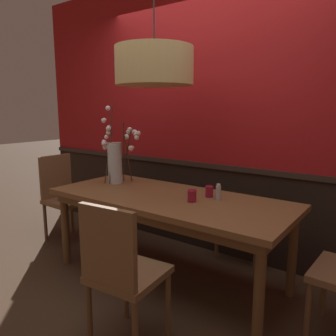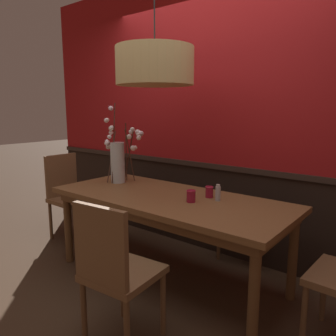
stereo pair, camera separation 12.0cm
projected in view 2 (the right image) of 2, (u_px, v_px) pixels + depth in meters
ground_plane at (168, 278)px, 2.90m from camera, size 24.00×24.00×0.00m
back_wall at (218, 115)px, 3.25m from camera, size 4.91×0.14×2.81m
dining_table at (168, 205)px, 2.78m from camera, size 2.07×0.88×0.74m
chair_head_west_end at (68, 193)px, 3.74m from camera, size 0.44×0.41×0.95m
chair_far_side_right at (248, 207)px, 3.28m from camera, size 0.48×0.47×0.88m
chair_near_side_right at (115, 268)px, 1.97m from camera, size 0.44×0.46×0.94m
vase_with_blossoms at (119, 159)px, 3.25m from camera, size 0.42×0.37×0.78m
candle_holder_nearer_center at (209, 192)px, 2.72m from camera, size 0.07×0.07×0.09m
candle_holder_nearer_edge at (191, 196)px, 2.58m from camera, size 0.07×0.07×0.10m
condiment_bottle at (218, 193)px, 2.62m from camera, size 0.04×0.04×0.13m
pendant_lamp at (155, 66)px, 2.67m from camera, size 0.63×0.63×1.16m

